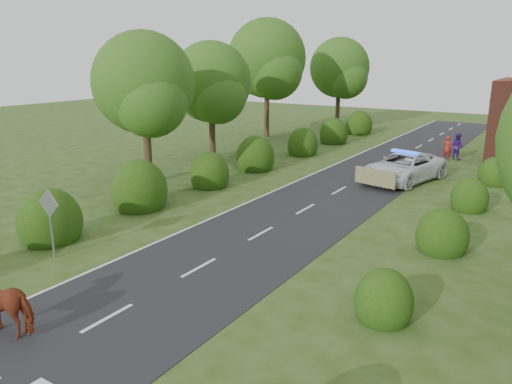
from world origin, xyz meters
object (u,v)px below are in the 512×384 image
Objects in this scene: road_sign at (50,213)px; pedestrian_purple at (457,146)px; pedestrian_red at (447,148)px; police_van at (404,167)px; cow at (10,305)px.

road_sign is 1.36× the size of pedestrian_purple.
road_sign is at bearing 102.01° from pedestrian_purple.
pedestrian_red is at bearing 69.88° from pedestrian_purple.
police_van reaches higher than pedestrian_red.
road_sign is 5.08m from cow.
road_sign is at bearing -98.63° from police_van.
police_van is (3.94, 21.63, 0.12)m from cow.
pedestrian_purple is at bearing 149.42° from cow.
pedestrian_purple reaches higher than pedestrian_red.
pedestrian_red is 0.72m from pedestrian_purple.
pedestrian_purple is at bearing 71.94° from road_sign.
police_van is at bearing 148.98° from cow.
road_sign is 26.98m from pedestrian_red.
road_sign is 1.26× the size of cow.
police_van is 8.41m from pedestrian_purple.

